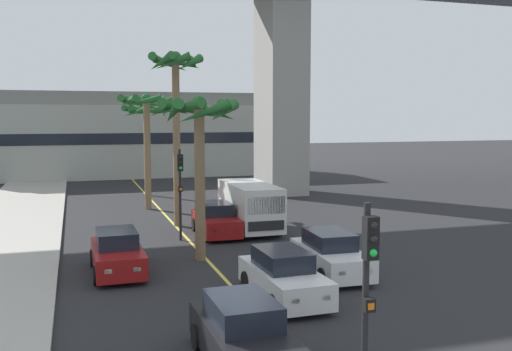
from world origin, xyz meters
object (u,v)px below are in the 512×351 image
(traffic_light_median_far, at_px, (180,182))
(palm_tree_far_median, at_px, (147,118))
(car_queue_fifth, at_px, (244,335))
(car_queue_second, at_px, (117,254))
(palm_tree_mid_median, at_px, (199,127))
(palm_tree_farthest_median, at_px, (176,88))
(palm_tree_near_median, at_px, (146,115))
(car_queue_front, at_px, (284,277))
(car_queue_fourth, at_px, (216,220))
(traffic_light_median_near, at_px, (368,287))
(car_queue_third, at_px, (330,255))
(delivery_van, at_px, (250,205))

(traffic_light_median_far, relative_size, palm_tree_far_median, 0.64)
(car_queue_fifth, bearing_deg, traffic_light_median_far, 85.83)
(car_queue_second, relative_size, palm_tree_mid_median, 0.64)
(palm_tree_far_median, distance_m, palm_tree_farthest_median, 12.27)
(palm_tree_near_median, distance_m, palm_tree_farthest_median, 6.20)
(car_queue_front, height_order, palm_tree_near_median, palm_tree_near_median)
(car_queue_second, distance_m, palm_tree_farthest_median, 11.08)
(car_queue_second, distance_m, car_queue_fifth, 9.18)
(car_queue_fourth, relative_size, traffic_light_median_far, 0.99)
(car_queue_front, bearing_deg, traffic_light_median_near, -99.32)
(traffic_light_median_near, height_order, palm_tree_farthest_median, palm_tree_farthest_median)
(car_queue_third, bearing_deg, palm_tree_far_median, 99.09)
(palm_tree_far_median, bearing_deg, traffic_light_median_near, -90.28)
(car_queue_fourth, distance_m, palm_tree_mid_median, 6.61)
(car_queue_fifth, bearing_deg, car_queue_second, 103.76)
(car_queue_second, relative_size, car_queue_fourth, 0.99)
(traffic_light_median_near, bearing_deg, car_queue_fourth, 85.07)
(traffic_light_median_near, xyz_separation_m, traffic_light_median_far, (-0.29, 17.00, 0.00))
(delivery_van, height_order, palm_tree_farthest_median, palm_tree_farthest_median)
(car_queue_second, bearing_deg, palm_tree_farthest_median, 66.15)
(delivery_van, bearing_deg, car_queue_front, -101.42)
(palm_tree_farthest_median, bearing_deg, car_queue_front, -85.33)
(car_queue_second, distance_m, palm_tree_far_median, 21.32)
(car_queue_fifth, xyz_separation_m, traffic_light_median_near, (1.29, -3.35, 1.99))
(car_queue_front, relative_size, palm_tree_farthest_median, 0.46)
(car_queue_front, distance_m, car_queue_third, 3.36)
(car_queue_front, distance_m, car_queue_fourth, 10.11)
(car_queue_second, bearing_deg, traffic_light_median_near, -74.21)
(car_queue_third, xyz_separation_m, palm_tree_near_median, (-4.46, 16.81, 5.01))
(car_queue_fifth, height_order, palm_tree_near_median, palm_tree_near_median)
(car_queue_third, relative_size, palm_tree_mid_median, 0.64)
(palm_tree_far_median, bearing_deg, car_queue_second, -100.07)
(delivery_van, xyz_separation_m, palm_tree_farthest_median, (-3.20, 2.36, 5.83))
(car_queue_front, height_order, palm_tree_far_median, palm_tree_far_median)
(car_queue_front, xyz_separation_m, traffic_light_median_far, (-1.54, 9.41, 1.99))
(car_queue_fourth, bearing_deg, car_queue_third, -73.82)
(car_queue_second, relative_size, car_queue_third, 0.99)
(traffic_light_median_near, bearing_deg, palm_tree_farthest_median, 89.47)
(car_queue_front, height_order, car_queue_fourth, same)
(traffic_light_median_far, xyz_separation_m, palm_tree_farthest_median, (0.48, 3.54, 4.40))
(car_queue_fourth, bearing_deg, delivery_van, 14.61)
(palm_tree_near_median, bearing_deg, palm_tree_far_median, 82.78)
(car_queue_second, bearing_deg, palm_tree_far_median, 79.93)
(car_queue_fifth, height_order, palm_tree_far_median, palm_tree_far_median)
(car_queue_fifth, bearing_deg, palm_tree_farthest_median, 85.09)
(car_queue_front, bearing_deg, traffic_light_median_far, 99.29)
(palm_tree_mid_median, bearing_deg, delivery_van, 54.28)
(car_queue_fifth, xyz_separation_m, delivery_van, (4.67, 14.83, 0.57))
(palm_tree_mid_median, bearing_deg, traffic_light_median_near, -89.15)
(car_queue_front, bearing_deg, car_queue_fourth, 88.41)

